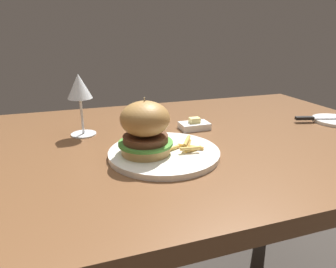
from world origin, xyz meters
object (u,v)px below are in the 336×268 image
wine_glass (79,89)px  butter_dish (194,125)px  burger_sandwich (145,128)px  table_knife (321,118)px  bread_plate (335,120)px  main_plate (164,153)px

wine_glass → butter_dish: bearing=-8.9°
burger_sandwich → table_knife: (0.63, 0.10, -0.06)m
bread_plate → table_knife: 0.05m
table_knife → burger_sandwich: bearing=-170.7°
table_knife → butter_dish: size_ratio=2.36×
main_plate → burger_sandwich: 0.08m
wine_glass → table_knife: wine_glass is taller
wine_glass → bread_plate: wine_glass is taller
wine_glass → table_knife: bearing=-8.9°
main_plate → wine_glass: wine_glass is taller
wine_glass → burger_sandwich: bearing=-59.4°
table_knife → main_plate: bearing=-170.0°
main_plate → butter_dish: bearing=48.0°
burger_sandwich → butter_dish: 0.27m
bread_plate → butter_dish: size_ratio=1.60×
main_plate → table_knife: (0.58, 0.10, 0.01)m
main_plate → burger_sandwich: (-0.05, -0.00, 0.07)m
burger_sandwich → wine_glass: (-0.13, 0.22, 0.06)m
table_knife → wine_glass: bearing=171.1°
bread_plate → butter_dish: butter_dish is taller
bread_plate → main_plate: bearing=-171.9°
wine_glass → main_plate: bearing=-51.4°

